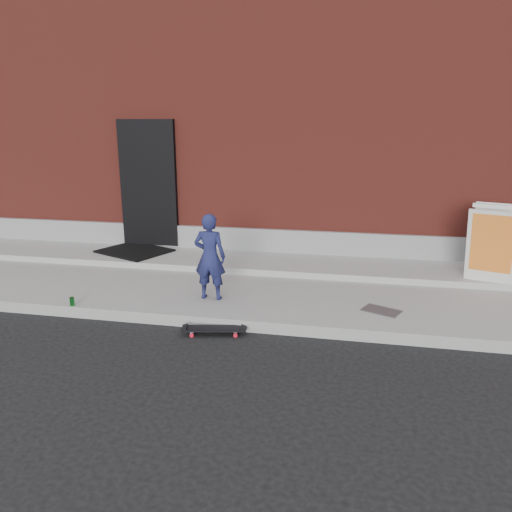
% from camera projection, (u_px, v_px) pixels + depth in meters
% --- Properties ---
extents(ground, '(80.00, 80.00, 0.00)m').
position_uv_depth(ground, '(258.00, 333.00, 6.06)').
color(ground, black).
rests_on(ground, ground).
extents(sidewalk, '(20.00, 3.00, 0.15)m').
position_uv_depth(sidewalk, '(277.00, 288.00, 7.46)').
color(sidewalk, gray).
rests_on(sidewalk, ground).
extents(apron, '(20.00, 1.20, 0.10)m').
position_uv_depth(apron, '(286.00, 264.00, 8.28)').
color(apron, gray).
rests_on(apron, sidewalk).
extents(building, '(20.00, 8.10, 5.00)m').
position_uv_depth(building, '(315.00, 121.00, 12.02)').
color(building, maroon).
rests_on(building, ground).
extents(child, '(0.43, 0.28, 1.18)m').
position_uv_depth(child, '(210.00, 257.00, 6.66)').
color(child, '#1A1D49').
rests_on(child, sidewalk).
extents(skateboard, '(0.78, 0.34, 0.09)m').
position_uv_depth(skateboard, '(214.00, 329.00, 6.01)').
color(skateboard, red).
rests_on(skateboard, ground).
extents(pizza_sign, '(0.88, 0.95, 1.10)m').
position_uv_depth(pizza_sign, '(493.00, 243.00, 7.13)').
color(pizza_sign, silver).
rests_on(pizza_sign, apron).
extents(soda_can, '(0.07, 0.07, 0.11)m').
position_uv_depth(soda_can, '(72.00, 301.00, 6.53)').
color(soda_can, '#197F2A').
rests_on(soda_can, sidewalk).
extents(doormat, '(1.40, 1.29, 0.03)m').
position_uv_depth(doormat, '(135.00, 251.00, 8.83)').
color(doormat, black).
rests_on(doormat, apron).
extents(utility_plate, '(0.53, 0.45, 0.01)m').
position_uv_depth(utility_plate, '(381.00, 311.00, 6.35)').
color(utility_plate, '#5D5E63').
rests_on(utility_plate, sidewalk).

